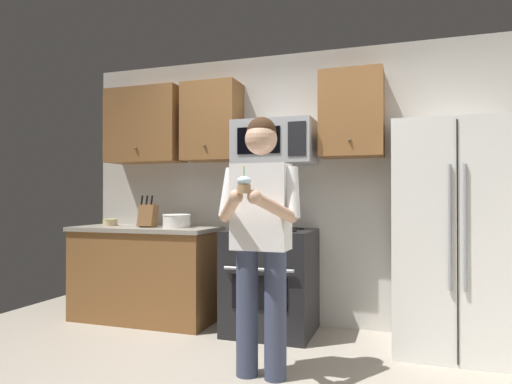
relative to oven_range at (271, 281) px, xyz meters
name	(u,v)px	position (x,y,z in m)	size (l,w,h in m)	color
wall_back	(297,188)	(0.15, 0.39, 0.84)	(4.40, 0.10, 2.60)	beige
oven_range	(271,281)	(0.00, 0.00, 0.00)	(0.76, 0.70, 0.93)	black
microwave	(274,142)	(0.00, 0.12, 1.26)	(0.74, 0.41, 0.40)	#9EA0A5
refrigerator	(453,237)	(1.50, -0.04, 0.44)	(0.90, 0.75, 1.80)	white
cabinet_row_upper	(219,122)	(-0.57, 0.17, 1.49)	(2.78, 0.36, 0.76)	brown
counter_left	(146,273)	(-1.30, 0.02, 0.00)	(1.44, 0.66, 0.92)	brown
knife_block	(148,216)	(-1.25, -0.03, 0.57)	(0.16, 0.15, 0.32)	brown
bowl_large_white	(177,220)	(-0.96, 0.03, 0.53)	(0.28, 0.28, 0.13)	white
bowl_small_colored	(110,222)	(-1.74, 0.05, 0.50)	(0.15, 0.15, 0.07)	beige
person	(261,230)	(0.22, -0.99, 0.53)	(0.60, 0.48, 1.76)	#383F59
cupcake	(244,185)	(0.22, -1.32, 0.83)	(0.09, 0.09, 0.17)	#A87F56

